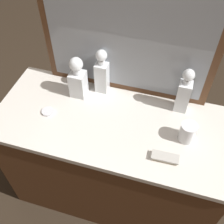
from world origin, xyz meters
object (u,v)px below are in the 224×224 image
(crystal_tumbler_center, at_px, (188,132))
(porcelain_dish, at_px, (48,112))
(crystal_decanter_far_right, at_px, (102,75))
(crystal_decanter_rear, at_px, (183,94))
(crystal_decanter_left, at_px, (78,81))
(silver_brush_left, at_px, (165,158))

(crystal_tumbler_center, distance_m, porcelain_dish, 0.77)
(crystal_decanter_far_right, distance_m, porcelain_dish, 0.37)
(crystal_decanter_far_right, xyz_separation_m, crystal_decanter_rear, (0.47, -0.02, -0.00))
(crystal_decanter_far_right, height_order, porcelain_dish, crystal_decanter_far_right)
(crystal_decanter_left, height_order, silver_brush_left, crystal_decanter_left)
(crystal_decanter_rear, bearing_deg, crystal_tumbler_center, -74.26)
(crystal_decanter_left, distance_m, silver_brush_left, 0.65)
(crystal_decanter_rear, bearing_deg, porcelain_dish, -161.10)
(silver_brush_left, bearing_deg, crystal_decanter_rear, 85.55)
(crystal_decanter_left, relative_size, porcelain_dish, 3.80)
(crystal_decanter_left, height_order, porcelain_dish, crystal_decanter_left)
(crystal_decanter_left, xyz_separation_m, porcelain_dish, (-0.12, -0.19, -0.10))
(crystal_decanter_rear, relative_size, crystal_tumbler_center, 2.59)
(crystal_tumbler_center, relative_size, porcelain_dish, 1.56)
(crystal_tumbler_center, height_order, silver_brush_left, crystal_tumbler_center)
(crystal_tumbler_center, bearing_deg, silver_brush_left, -118.44)
(crystal_decanter_rear, xyz_separation_m, porcelain_dish, (-0.71, -0.24, -0.11))
(crystal_tumbler_center, distance_m, silver_brush_left, 0.18)
(silver_brush_left, xyz_separation_m, porcelain_dish, (-0.68, 0.12, -0.01))
(crystal_decanter_far_right, xyz_separation_m, crystal_tumbler_center, (0.53, -0.23, -0.06))
(crystal_decanter_rear, distance_m, crystal_tumbler_center, 0.22)
(crystal_decanter_left, height_order, crystal_decanter_rear, crystal_decanter_rear)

